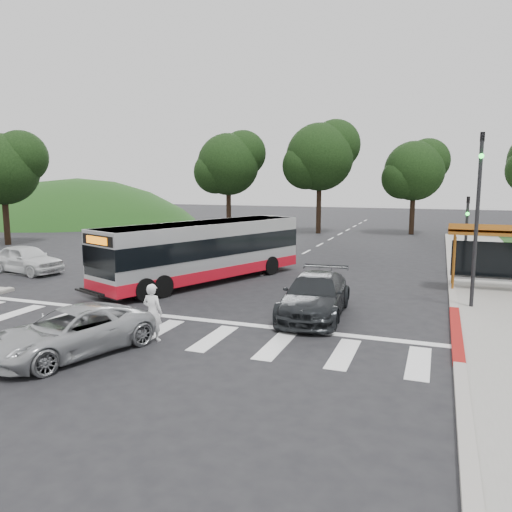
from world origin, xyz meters
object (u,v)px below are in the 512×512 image
at_px(pedestrian, 153,312).
at_px(silver_suv_south, 72,332).
at_px(transit_bus, 204,252).
at_px(dark_sedan, 315,295).

distance_m(pedestrian, silver_suv_south, 2.35).
distance_m(transit_bus, dark_sedan, 7.53).
relative_size(transit_bus, dark_sedan, 2.13).
relative_size(pedestrian, dark_sedan, 0.34).
bearing_deg(pedestrian, dark_sedan, -129.90).
bearing_deg(transit_bus, silver_suv_south, -62.59).
bearing_deg(silver_suv_south, transit_bus, 113.92).
relative_size(transit_bus, silver_suv_south, 2.36).
height_order(transit_bus, pedestrian, transit_bus).
xyz_separation_m(pedestrian, silver_suv_south, (-1.47, -1.82, -0.23)).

